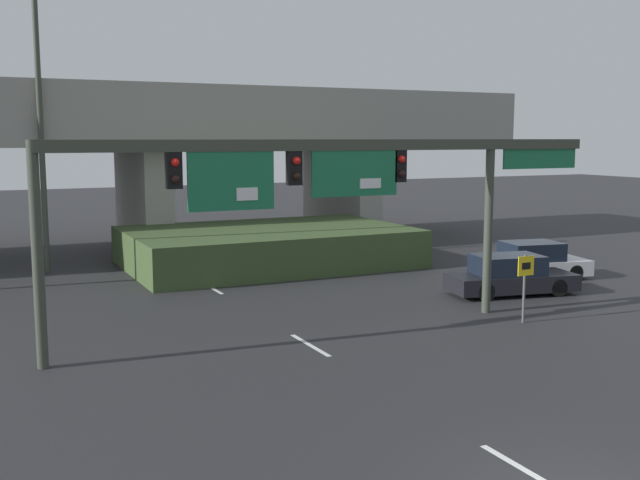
% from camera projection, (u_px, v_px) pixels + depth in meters
% --- Properties ---
extents(lane_markings, '(0.14, 28.64, 0.01)m').
position_uv_depth(lane_markings, '(253.00, 312.00, 24.48)').
color(lane_markings, silver).
rests_on(lane_markings, ground).
extents(signal_gantry, '(17.43, 0.44, 5.62)m').
position_uv_depth(signal_gantry, '(332.00, 175.00, 21.36)').
color(signal_gantry, '#383D33').
rests_on(signal_gantry, ground).
extents(speed_limit_sign, '(0.60, 0.11, 2.13)m').
position_uv_depth(speed_limit_sign, '(525.00, 278.00, 22.89)').
color(speed_limit_sign, '#4C4C4C').
rests_on(speed_limit_sign, ground).
extents(highway_light_pole_far, '(0.70, 0.36, 12.53)m').
position_uv_depth(highway_light_pole_far, '(40.00, 114.00, 31.00)').
color(highway_light_pole_far, '#383D33').
rests_on(highway_light_pole_far, ground).
extents(overpass_bridge, '(40.01, 9.06, 8.13)m').
position_uv_depth(overpass_bridge, '(141.00, 139.00, 37.61)').
color(overpass_bridge, gray).
rests_on(overpass_bridge, ground).
extents(grass_embankment, '(12.24, 7.93, 1.66)m').
position_uv_depth(grass_embankment, '(268.00, 247.00, 33.48)').
color(grass_embankment, '#384C28').
rests_on(grass_embankment, ground).
extents(parked_sedan_near_right, '(4.89, 2.66, 1.45)m').
position_uv_depth(parked_sedan_near_right, '(510.00, 276.00, 27.19)').
color(parked_sedan_near_right, black).
rests_on(parked_sedan_near_right, ground).
extents(parked_sedan_mid_right, '(4.51, 2.66, 1.50)m').
position_uv_depth(parked_sedan_mid_right, '(534.00, 262.00, 30.26)').
color(parked_sedan_mid_right, silver).
rests_on(parked_sedan_mid_right, ground).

